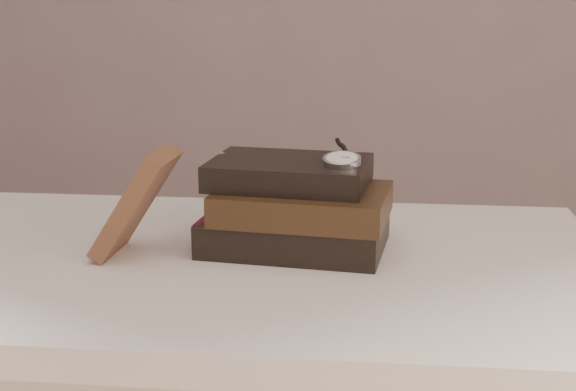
# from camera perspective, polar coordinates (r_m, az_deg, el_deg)

# --- Properties ---
(table) EXTENTS (1.00, 0.60, 0.75)m
(table) POSITION_cam_1_polar(r_m,az_deg,el_deg) (1.14, -3.40, -8.64)
(table) COLOR silver
(table) RESTS_ON ground
(book_stack) EXTENTS (0.27, 0.20, 0.12)m
(book_stack) POSITION_cam_1_polar(r_m,az_deg,el_deg) (1.13, 0.58, -0.87)
(book_stack) COLOR black
(book_stack) RESTS_ON table
(journal) EXTENTS (0.11, 0.11, 0.15)m
(journal) POSITION_cam_1_polar(r_m,az_deg,el_deg) (1.11, -10.59, -0.51)
(journal) COLOR #472A1B
(journal) RESTS_ON table
(pocket_watch) EXTENTS (0.06, 0.15, 0.02)m
(pocket_watch) POSITION_cam_1_polar(r_m,az_deg,el_deg) (1.09, 3.78, 2.57)
(pocket_watch) COLOR silver
(pocket_watch) RESTS_ON book_stack
(eyeglasses) EXTENTS (0.12, 0.13, 0.05)m
(eyeglasses) POSITION_cam_1_polar(r_m,az_deg,el_deg) (1.22, -2.64, 0.97)
(eyeglasses) COLOR silver
(eyeglasses) RESTS_ON book_stack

